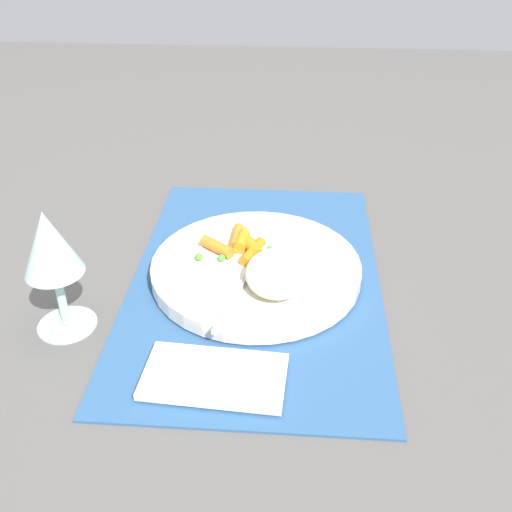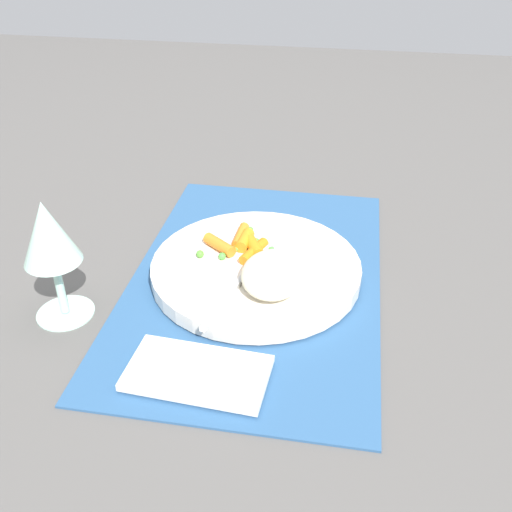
% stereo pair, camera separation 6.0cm
% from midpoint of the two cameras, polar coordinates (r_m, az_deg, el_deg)
% --- Properties ---
extents(ground_plane, '(2.40, 2.40, 0.00)m').
position_cam_midpoint_polar(ground_plane, '(0.75, 2.27, -2.33)').
color(ground_plane, '#565451').
extents(placemat, '(0.50, 0.31, 0.01)m').
position_cam_midpoint_polar(placemat, '(0.75, 2.27, -2.15)').
color(placemat, '#2D5684').
rests_on(placemat, ground_plane).
extents(plate, '(0.27, 0.27, 0.02)m').
position_cam_midpoint_polar(plate, '(0.74, 2.29, -1.34)').
color(plate, silver).
rests_on(plate, placemat).
extents(rice_mound, '(0.10, 0.08, 0.03)m').
position_cam_midpoint_polar(rice_mound, '(0.69, 4.18, -1.82)').
color(rice_mound, beige).
rests_on(rice_mound, plate).
extents(carrot_portion, '(0.09, 0.09, 0.02)m').
position_cam_midpoint_polar(carrot_portion, '(0.76, 0.84, 1.12)').
color(carrot_portion, orange).
rests_on(carrot_portion, plate).
extents(pea_scatter, '(0.08, 0.10, 0.01)m').
position_cam_midpoint_polar(pea_scatter, '(0.76, 0.16, 0.79)').
color(pea_scatter, '#4E9739').
rests_on(pea_scatter, plate).
extents(fork, '(0.19, 0.06, 0.01)m').
position_cam_midpoint_polar(fork, '(0.72, 1.46, -1.70)').
color(fork, silver).
rests_on(fork, plate).
extents(wine_glass, '(0.07, 0.07, 0.15)m').
position_cam_midpoint_polar(wine_glass, '(0.67, -17.19, 1.61)').
color(wine_glass, '#B2E0CC').
rests_on(wine_glass, ground_plane).
extents(napkin, '(0.09, 0.15, 0.01)m').
position_cam_midpoint_polar(napkin, '(0.61, -2.90, -11.42)').
color(napkin, white).
rests_on(napkin, placemat).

